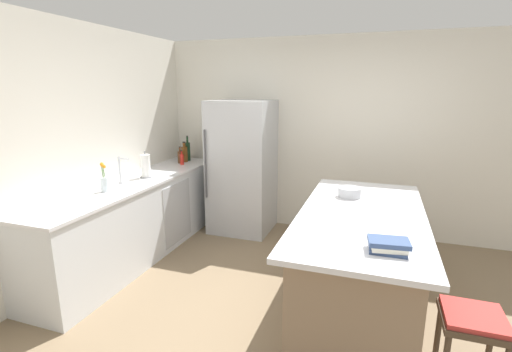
{
  "coord_description": "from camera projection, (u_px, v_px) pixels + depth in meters",
  "views": [
    {
      "loc": [
        0.53,
        -2.71,
        1.93
      ],
      "look_at": [
        -0.73,
        0.97,
        1.0
      ],
      "focal_mm": 25.6,
      "sensor_mm": 36.0,
      "label": 1
    }
  ],
  "objects": [
    {
      "name": "whiskey_bottle",
      "position": [
        184.0,
        154.0,
        5.19
      ],
      "size": [
        0.09,
        0.09,
        0.29
      ],
      "color": "brown",
      "rests_on": "counter_run_left"
    },
    {
      "name": "hot_sauce_bottle",
      "position": [
        182.0,
        159.0,
        5.01
      ],
      "size": [
        0.05,
        0.05,
        0.2
      ],
      "color": "red",
      "rests_on": "counter_run_left"
    },
    {
      "name": "vinegar_bottle",
      "position": [
        187.0,
        152.0,
        5.4
      ],
      "size": [
        0.05,
        0.05,
        0.28
      ],
      "color": "#994C23",
      "rests_on": "counter_run_left"
    },
    {
      "name": "wall_left",
      "position": [
        58.0,
        155.0,
        3.58
      ],
      "size": [
        0.1,
        6.0,
        2.6
      ],
      "primitive_type": "cube",
      "color": "silver",
      "rests_on": "ground_plane"
    },
    {
      "name": "kitchen_island",
      "position": [
        358.0,
        262.0,
        3.17
      ],
      "size": [
        1.01,
        2.14,
        0.92
      ],
      "color": "#8E755B",
      "rests_on": "ground_plane"
    },
    {
      "name": "syrup_bottle",
      "position": [
        180.0,
        157.0,
        5.11
      ],
      "size": [
        0.07,
        0.07,
        0.23
      ],
      "color": "#5B3319",
      "rests_on": "counter_run_left"
    },
    {
      "name": "bar_stool",
      "position": [
        472.0,
        331.0,
        2.19
      ],
      "size": [
        0.36,
        0.36,
        0.63
      ],
      "color": "#473828",
      "rests_on": "ground_plane"
    },
    {
      "name": "ground_plane",
      "position": [
        300.0,
        321.0,
        3.11
      ],
      "size": [
        7.2,
        7.2,
        0.0
      ],
      "primitive_type": "plane",
      "color": "#7A664C"
    },
    {
      "name": "refrigerator",
      "position": [
        242.0,
        167.0,
        4.97
      ],
      "size": [
        0.8,
        0.77,
        1.79
      ],
      "color": "#B7BABF",
      "rests_on": "ground_plane"
    },
    {
      "name": "flower_vase",
      "position": [
        104.0,
        182.0,
        3.68
      ],
      "size": [
        0.07,
        0.07,
        0.3
      ],
      "color": "silver",
      "rests_on": "counter_run_left"
    },
    {
      "name": "wall_rear",
      "position": [
        338.0,
        137.0,
        4.87
      ],
      "size": [
        6.0,
        0.1,
        2.6
      ],
      "primitive_type": "cube",
      "color": "silver",
      "rests_on": "ground_plane"
    },
    {
      "name": "mixing_bowl",
      "position": [
        350.0,
        192.0,
        3.5
      ],
      "size": [
        0.22,
        0.22,
        0.09
      ],
      "color": "#B2B5BA",
      "rests_on": "kitchen_island"
    },
    {
      "name": "counter_run_left",
      "position": [
        138.0,
        218.0,
        4.27
      ],
      "size": [
        0.66,
        2.91,
        0.91
      ],
      "color": "silver",
      "rests_on": "ground_plane"
    },
    {
      "name": "paper_towel_roll",
      "position": [
        146.0,
        166.0,
        4.28
      ],
      "size": [
        0.14,
        0.14,
        0.31
      ],
      "color": "gray",
      "rests_on": "counter_run_left"
    },
    {
      "name": "cookbook_stack",
      "position": [
        388.0,
        246.0,
        2.33
      ],
      "size": [
        0.27,
        0.2,
        0.08
      ],
      "color": "#334770",
      "rests_on": "kitchen_island"
    },
    {
      "name": "wine_bottle",
      "position": [
        188.0,
        151.0,
        5.28
      ],
      "size": [
        0.07,
        0.07,
        0.36
      ],
      "color": "#19381E",
      "rests_on": "counter_run_left"
    },
    {
      "name": "sink_faucet",
      "position": [
        121.0,
        170.0,
        3.99
      ],
      "size": [
        0.15,
        0.05,
        0.3
      ],
      "color": "silver",
      "rests_on": "counter_run_left"
    }
  ]
}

